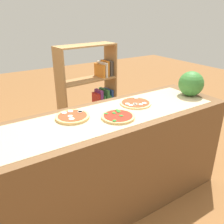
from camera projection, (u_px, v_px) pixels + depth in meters
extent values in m
plane|color=brown|center=(112.00, 200.00, 2.31)|extent=(12.00, 12.00, 0.00)
cube|color=brown|center=(112.00, 161.00, 2.13)|extent=(2.15, 0.68, 0.92)
cube|color=tan|center=(112.00, 114.00, 1.95)|extent=(1.88, 0.53, 0.00)
cylinder|color=#DBB26B|center=(73.00, 117.00, 1.87)|extent=(0.27, 0.27, 0.02)
cylinder|color=red|center=(72.00, 115.00, 1.87)|extent=(0.23, 0.23, 0.00)
cylinder|color=#EFE5CC|center=(80.00, 112.00, 1.93)|extent=(0.04, 0.04, 0.00)
cylinder|color=#EFE5CC|center=(80.00, 112.00, 1.92)|extent=(0.04, 0.04, 0.00)
cylinder|color=#EFE5CC|center=(72.00, 119.00, 1.80)|extent=(0.04, 0.04, 0.00)
cylinder|color=#EFE5CC|center=(64.00, 113.00, 1.91)|extent=(0.05, 0.05, 0.00)
cylinder|color=#EFE5CC|center=(70.00, 116.00, 1.85)|extent=(0.04, 0.04, 0.00)
cylinder|color=#EFE5CC|center=(70.00, 111.00, 1.93)|extent=(0.04, 0.04, 0.00)
cylinder|color=#DBB26B|center=(118.00, 117.00, 1.88)|extent=(0.27, 0.27, 0.02)
cylinder|color=#AD2314|center=(118.00, 115.00, 1.87)|extent=(0.23, 0.23, 0.00)
ellipsoid|color=#286B23|center=(114.00, 113.00, 1.91)|extent=(0.04, 0.05, 0.00)
ellipsoid|color=#286B23|center=(106.00, 113.00, 1.90)|extent=(0.05, 0.05, 0.00)
ellipsoid|color=#286B23|center=(119.00, 111.00, 1.94)|extent=(0.06, 0.06, 0.00)
ellipsoid|color=#286B23|center=(114.00, 112.00, 1.92)|extent=(0.04, 0.04, 0.00)
ellipsoid|color=#286B23|center=(115.00, 121.00, 1.78)|extent=(0.05, 0.05, 0.00)
ellipsoid|color=#286B23|center=(118.00, 110.00, 1.96)|extent=(0.03, 0.05, 0.00)
ellipsoid|color=#286B23|center=(121.00, 116.00, 1.86)|extent=(0.05, 0.05, 0.00)
cylinder|color=#E5C17F|center=(136.00, 103.00, 2.16)|extent=(0.28, 0.28, 0.01)
cylinder|color=red|center=(136.00, 102.00, 2.15)|extent=(0.25, 0.25, 0.00)
cylinder|color=#EFE5CC|center=(136.00, 98.00, 2.25)|extent=(0.04, 0.04, 0.00)
cylinder|color=#EFE5CC|center=(140.00, 104.00, 2.10)|extent=(0.04, 0.04, 0.00)
cylinder|color=#EFE5CC|center=(135.00, 104.00, 2.09)|extent=(0.04, 0.04, 0.00)
cylinder|color=#EFE5CC|center=(135.00, 104.00, 2.11)|extent=(0.04, 0.04, 0.00)
cylinder|color=#EFE5CC|center=(144.00, 103.00, 2.12)|extent=(0.04, 0.04, 0.00)
cylinder|color=#EFE5CC|center=(127.00, 104.00, 2.11)|extent=(0.04, 0.04, 0.00)
cylinder|color=#EFE5CC|center=(131.00, 105.00, 2.08)|extent=(0.04, 0.04, 0.00)
sphere|color=#387A33|center=(191.00, 84.00, 2.33)|extent=(0.25, 0.25, 0.25)
cube|color=#A87A47|center=(111.00, 90.00, 3.36)|extent=(0.04, 0.27, 1.32)
cube|color=#A87A47|center=(62.00, 102.00, 2.93)|extent=(0.04, 0.27, 1.32)
cube|color=#A87A47|center=(90.00, 139.00, 3.41)|extent=(0.77, 0.33, 0.02)
cube|color=#B22823|center=(109.00, 124.00, 3.55)|extent=(0.05, 0.16, 0.25)
cube|color=gold|center=(106.00, 125.00, 3.52)|extent=(0.05, 0.19, 0.24)
cube|color=#753384|center=(104.00, 128.00, 3.52)|extent=(0.05, 0.20, 0.17)
cube|color=gold|center=(102.00, 126.00, 3.48)|extent=(0.05, 0.17, 0.24)
cube|color=gold|center=(99.00, 128.00, 3.46)|extent=(0.05, 0.15, 0.21)
cube|color=#A87A47|center=(88.00, 111.00, 3.23)|extent=(0.77, 0.33, 0.02)
cube|color=#234799|center=(108.00, 97.00, 3.38)|extent=(0.05, 0.20, 0.23)
cube|color=#2D753D|center=(106.00, 100.00, 3.37)|extent=(0.05, 0.21, 0.17)
cube|color=#2D753D|center=(104.00, 97.00, 3.33)|extent=(0.05, 0.21, 0.25)
cube|color=#2D753D|center=(102.00, 101.00, 3.32)|extent=(0.05, 0.18, 0.18)
cube|color=#753384|center=(99.00, 99.00, 3.28)|extent=(0.06, 0.16, 0.25)
cube|color=#B22823|center=(96.00, 101.00, 3.26)|extent=(0.05, 0.16, 0.22)
cube|color=#A87A47|center=(87.00, 80.00, 3.06)|extent=(0.77, 0.33, 0.02)
cube|color=#47423D|center=(108.00, 68.00, 3.21)|extent=(0.06, 0.18, 0.20)
cube|color=orange|center=(105.00, 68.00, 3.18)|extent=(0.05, 0.16, 0.21)
cube|color=silver|center=(102.00, 69.00, 3.16)|extent=(0.05, 0.22, 0.19)
cube|color=orange|center=(100.00, 70.00, 3.14)|extent=(0.05, 0.22, 0.17)
cube|color=#A87A47|center=(86.00, 45.00, 2.89)|extent=(0.77, 0.33, 0.02)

